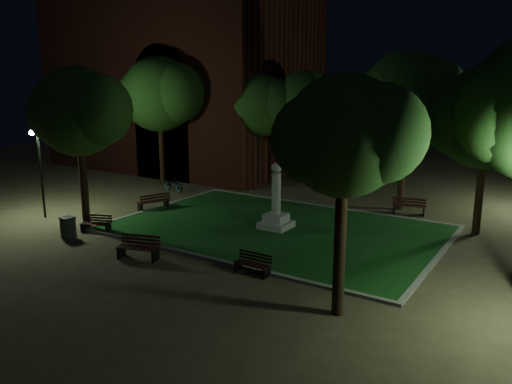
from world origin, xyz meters
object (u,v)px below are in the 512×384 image
trash_bin (68,227)px  bench_left_side (154,202)px  bench_far_side (409,206)px  bench_west_near (96,224)px  bicycle (173,184)px  monument (276,210)px  bench_near_right (253,264)px  bench_near_left (139,248)px

trash_bin → bench_left_side: bearing=91.3°
bench_left_side → bench_far_side: 13.93m
bench_west_near → trash_bin: trash_bin is taller
bench_far_side → bicycle: bearing=-1.5°
bench_left_side → trash_bin: size_ratio=1.92×
monument → bench_near_right: size_ratio=2.21×
bench_near_left → trash_bin: size_ratio=1.90×
bench_left_side → bench_near_left: bearing=62.0°
monument → bicycle: (-9.76, 3.53, -0.46)m
bench_near_right → bench_left_side: size_ratio=0.78×
monument → bench_left_side: (-7.52, -0.57, -0.50)m
bench_near_right → bench_left_side: bench_left_side is taller
monument → bicycle: size_ratio=1.71×
monument → bench_far_side: bearing=53.2°
bench_left_side → bench_near_right: bearing=86.3°
monument → bench_left_side: size_ratio=1.72×
trash_bin → bicycle: size_ratio=0.52×
bench_west_near → trash_bin: (-0.35, -1.31, 0.12)m
bicycle → bench_west_near: bearing=-150.9°
bicycle → bench_left_side: bearing=-140.0°
bench_far_side → bicycle: bicycle is taller
bench_near_left → bench_left_side: bench_left_side is taller
bench_left_side → trash_bin: trash_bin is taller
monument → trash_bin: 9.70m
trash_bin → monument: bearing=40.3°
bench_near_left → bench_left_side: size_ratio=0.99×
bench_far_side → bicycle: size_ratio=0.98×
bench_near_left → bicycle: (-7.11, 10.01, 0.04)m
bench_near_right → trash_bin: size_ratio=1.49×
bench_far_side → trash_bin: 17.33m
bench_near_left → bicycle: bicycle is taller
bench_near_right → bench_west_near: bench_west_near is taller
monument → bench_west_near: (-7.04, -4.95, -0.58)m
bench_far_side → bicycle: 14.65m
bench_near_left → bicycle: size_ratio=0.98×
monument → bench_far_side: monument is taller
bench_west_near → bench_left_side: size_ratio=0.83×
monument → bench_west_near: monument is taller
bench_west_near → bench_far_side: bench_far_side is taller
monument → bench_near_left: (-2.64, -6.49, -0.51)m
monument → bench_near_right: monument is taller
bench_near_right → bench_west_near: 9.19m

